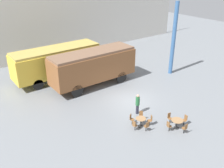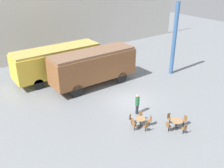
{
  "view_description": "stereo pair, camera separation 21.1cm",
  "coord_description": "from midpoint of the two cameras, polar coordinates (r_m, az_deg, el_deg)",
  "views": [
    {
      "loc": [
        -13.31,
        -15.31,
        11.23
      ],
      "look_at": [
        -1.21,
        1.0,
        1.6
      ],
      "focal_mm": 40.0,
      "sensor_mm": 36.0,
      "label": 1
    },
    {
      "loc": [
        -13.14,
        -15.43,
        11.23
      ],
      "look_at": [
        -1.21,
        1.0,
        1.6
      ],
      "focal_mm": 40.0,
      "sensor_mm": 36.0,
      "label": 2
    }
  ],
  "objects": [
    {
      "name": "cafe_chair_0",
      "position": [
        19.62,
        8.45,
        -8.08
      ],
      "size": [
        0.4,
        0.38,
        0.87
      ],
      "rotation": [
        0.0,
        0.0,
        8.98
      ],
      "color": "black",
      "rests_on": "ground_plane"
    },
    {
      "name": "cafe_chair_1",
      "position": [
        20.04,
        6.34,
        -7.15
      ],
      "size": [
        0.4,
        0.4,
        0.87
      ],
      "rotation": [
        0.0,
        0.0,
        10.23
      ],
      "color": "black",
      "rests_on": "ground_plane"
    },
    {
      "name": "cafe_chair_3",
      "position": [
        18.89,
        4.85,
        -9.33
      ],
      "size": [
        0.38,
        0.36,
        0.87
      ],
      "rotation": [
        0.0,
        0.0,
        12.75
      ],
      "color": "black",
      "rests_on": "ground_plane"
    },
    {
      "name": "passenger_coach_wooden",
      "position": [
        25.2,
        -4.58,
        4.31
      ],
      "size": [
        8.83,
        2.76,
        3.66
      ],
      "color": "brown",
      "rests_on": "ground_plane"
    },
    {
      "name": "ground_plane",
      "position": [
        23.18,
        3.63,
        -3.66
      ],
      "size": [
        80.0,
        80.0,
        0.0
      ],
      "primitive_type": "plane",
      "color": "gray"
    },
    {
      "name": "passenger_coach_vintage",
      "position": [
        27.4,
        -12.68,
        5.22
      ],
      "size": [
        9.38,
        2.89,
        3.48
      ],
      "color": "gold",
      "rests_on": "ground_plane"
    },
    {
      "name": "cafe_chair_5",
      "position": [
        19.24,
        16.03,
        -9.64
      ],
      "size": [
        0.36,
        0.37,
        0.87
      ],
      "rotation": [
        0.0,
        0.0,
        7.75
      ],
      "color": "black",
      "rests_on": "ground_plane"
    },
    {
      "name": "cafe_chair_2",
      "position": [
        19.61,
        4.15,
        -7.86
      ],
      "size": [
        0.39,
        0.4,
        0.87
      ],
      "rotation": [
        0.0,
        0.0,
        11.49
      ],
      "color": "black",
      "rests_on": "ground_plane"
    },
    {
      "name": "visitor_person",
      "position": [
        20.73,
        5.58,
        -4.4
      ],
      "size": [
        0.34,
        0.34,
        1.79
      ],
      "color": "#262633",
      "rests_on": "ground_plane"
    },
    {
      "name": "cafe_chair_4",
      "position": [
        18.89,
        7.62,
        -9.47
      ],
      "size": [
        0.36,
        0.37,
        0.87
      ],
      "rotation": [
        0.0,
        0.0,
        14.0
      ],
      "color": "black",
      "rests_on": "ground_plane"
    },
    {
      "name": "cafe_table_near",
      "position": [
        19.37,
        6.29,
        -8.23
      ],
      "size": [
        0.79,
        0.79,
        0.73
      ],
      "color": "black",
      "rests_on": "ground_plane"
    },
    {
      "name": "cafe_table_mid",
      "position": [
        19.66,
        14.36,
        -8.35
      ],
      "size": [
        0.9,
        0.9,
        0.72
      ],
      "color": "black",
      "rests_on": "ground_plane"
    },
    {
      "name": "cafe_chair_6",
      "position": [
        20.22,
        16.04,
        -7.79
      ],
      "size": [
        0.37,
        0.36,
        0.87
      ],
      "rotation": [
        0.0,
        0.0,
        9.32
      ],
      "color": "black",
      "rests_on": "ground_plane"
    },
    {
      "name": "support_pillar",
      "position": [
        28.44,
        13.69,
        9.93
      ],
      "size": [
        0.44,
        0.44,
        8.0
      ],
      "color": "#386093",
      "rests_on": "ground_plane"
    },
    {
      "name": "cafe_chair_8",
      "position": [
        19.2,
        12.54,
        -9.28
      ],
      "size": [
        0.37,
        0.36,
        0.87
      ],
      "rotation": [
        0.0,
        0.0,
        12.46
      ],
      "color": "black",
      "rests_on": "ground_plane"
    },
    {
      "name": "cafe_chair_7",
      "position": [
        20.18,
        12.73,
        -7.44
      ],
      "size": [
        0.36,
        0.37,
        0.87
      ],
      "rotation": [
        0.0,
        0.0,
        10.89
      ],
      "color": "black",
      "rests_on": "ground_plane"
    },
    {
      "name": "backdrop_wall",
      "position": [
        34.21,
        -13.45,
        13.36
      ],
      "size": [
        44.0,
        0.15,
        9.0
      ],
      "color": "silver",
      "rests_on": "ground_plane"
    }
  ]
}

